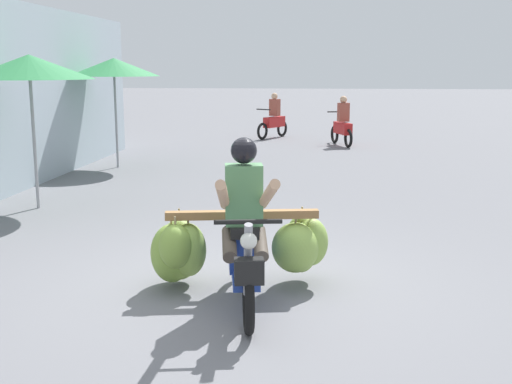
{
  "coord_description": "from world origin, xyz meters",
  "views": [
    {
      "loc": [
        0.85,
        -6.13,
        2.2
      ],
      "look_at": [
        0.15,
        0.5,
        0.9
      ],
      "focal_mm": 45.13,
      "sensor_mm": 36.0,
      "label": 1
    }
  ],
  "objects_px": {
    "motorbike_main_loaded": "(236,244)",
    "motorbike_distant_ahead_left": "(342,126)",
    "motorbike_distant_ahead_right": "(274,120)",
    "market_umbrella_near_shop": "(114,67)",
    "market_umbrella_further_along": "(29,67)"
  },
  "relations": [
    {
      "from": "motorbike_main_loaded",
      "to": "motorbike_distant_ahead_left",
      "type": "bearing_deg",
      "value": 83.61
    },
    {
      "from": "motorbike_distant_ahead_left",
      "to": "motorbike_distant_ahead_right",
      "type": "relative_size",
      "value": 1.07
    },
    {
      "from": "market_umbrella_near_shop",
      "to": "market_umbrella_further_along",
      "type": "relative_size",
      "value": 1.0
    },
    {
      "from": "motorbike_main_loaded",
      "to": "market_umbrella_near_shop",
      "type": "xyz_separation_m",
      "value": [
        -3.7,
        7.71,
        1.69
      ]
    },
    {
      "from": "motorbike_distant_ahead_right",
      "to": "motorbike_distant_ahead_left",
      "type": "bearing_deg",
      "value": -41.38
    },
    {
      "from": "motorbike_main_loaded",
      "to": "market_umbrella_near_shop",
      "type": "relative_size",
      "value": 0.8
    },
    {
      "from": "motorbike_distant_ahead_right",
      "to": "market_umbrella_further_along",
      "type": "distance_m",
      "value": 11.06
    },
    {
      "from": "motorbike_distant_ahead_right",
      "to": "market_umbrella_near_shop",
      "type": "relative_size",
      "value": 0.61
    },
    {
      "from": "motorbike_distant_ahead_right",
      "to": "market_umbrella_near_shop",
      "type": "xyz_separation_m",
      "value": [
        -2.99,
        -6.34,
        1.62
      ]
    },
    {
      "from": "motorbike_main_loaded",
      "to": "motorbike_distant_ahead_right",
      "type": "height_order",
      "value": "motorbike_main_loaded"
    },
    {
      "from": "motorbike_main_loaded",
      "to": "motorbike_distant_ahead_left",
      "type": "height_order",
      "value": "motorbike_main_loaded"
    },
    {
      "from": "market_umbrella_near_shop",
      "to": "motorbike_distant_ahead_right",
      "type": "bearing_deg",
      "value": 64.77
    },
    {
      "from": "motorbike_main_loaded",
      "to": "motorbike_distant_ahead_left",
      "type": "xyz_separation_m",
      "value": [
        1.37,
        12.22,
        0.07
      ]
    },
    {
      "from": "motorbike_distant_ahead_right",
      "to": "market_umbrella_near_shop",
      "type": "distance_m",
      "value": 7.19
    },
    {
      "from": "market_umbrella_near_shop",
      "to": "market_umbrella_further_along",
      "type": "distance_m",
      "value": 4.2
    }
  ]
}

